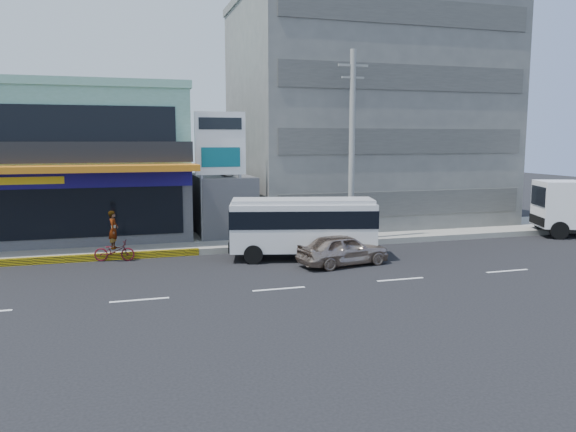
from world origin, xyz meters
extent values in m
plane|color=black|center=(0.00, 0.00, 0.00)|extent=(120.00, 120.00, 0.00)
cube|color=gray|center=(5.00, 9.50, 0.15)|extent=(70.00, 5.00, 0.30)
cube|color=#444348|center=(-8.00, 14.00, 2.00)|extent=(12.00, 10.00, 4.00)
cube|color=#91CDBB|center=(-8.00, 14.00, 6.00)|extent=(12.00, 10.00, 4.00)
cube|color=orange|center=(-8.00, 8.20, 4.15)|extent=(12.40, 1.80, 0.30)
cube|color=navy|center=(-8.00, 8.95, 3.60)|extent=(12.00, 0.12, 0.80)
cube|color=black|center=(-8.00, 8.98, 2.10)|extent=(11.00, 0.06, 2.60)
cube|color=gray|center=(10.00, 15.00, 7.00)|extent=(16.00, 12.00, 14.00)
cube|color=#444348|center=(0.00, 12.00, 1.75)|extent=(3.00, 6.00, 3.50)
cylinder|color=slate|center=(0.00, 11.00, 3.58)|extent=(1.50, 1.50, 0.15)
cylinder|color=gray|center=(-1.50, 9.20, 3.25)|extent=(0.16, 0.16, 6.50)
cylinder|color=gray|center=(0.50, 9.20, 3.25)|extent=(0.16, 0.16, 6.50)
cube|color=white|center=(-0.50, 9.20, 5.30)|extent=(2.60, 0.18, 3.20)
cylinder|color=#999993|center=(6.00, 7.40, 5.00)|extent=(0.30, 0.30, 10.00)
cube|color=#999993|center=(6.00, 7.40, 9.20)|extent=(1.60, 0.12, 0.12)
cube|color=#999993|center=(6.00, 7.40, 8.60)|extent=(1.20, 0.10, 0.10)
cube|color=silver|center=(2.52, 4.86, 1.51)|extent=(6.93, 3.63, 2.18)
cube|color=black|center=(2.52, 4.86, 1.94)|extent=(6.99, 3.69, 0.80)
cube|color=silver|center=(2.52, 4.86, 2.70)|extent=(6.70, 3.40, 0.19)
cylinder|color=black|center=(0.06, 4.40, 0.43)|extent=(0.89, 0.46, 0.85)
cylinder|color=black|center=(0.57, 6.42, 0.43)|extent=(0.89, 0.46, 0.85)
cylinder|color=black|center=(4.47, 3.30, 0.43)|extent=(0.89, 0.46, 0.85)
cylinder|color=black|center=(4.97, 5.31, 0.43)|extent=(0.89, 0.46, 0.85)
imported|color=tan|center=(3.80, 3.04, 0.70)|extent=(4.35, 2.36, 1.41)
cube|color=white|center=(18.53, 6.54, 1.86)|extent=(3.11, 3.11, 2.61)
cylinder|color=black|center=(17.74, 5.61, 0.50)|extent=(1.04, 0.64, 1.00)
cylinder|color=black|center=(18.57, 7.76, 0.50)|extent=(1.04, 0.64, 1.00)
imported|color=#4F0B14|center=(-5.85, 6.80, 0.47)|extent=(1.90, 1.00, 0.95)
imported|color=#66594C|center=(-5.85, 6.80, 1.45)|extent=(0.54, 0.71, 1.74)
camera|label=1|loc=(-5.48, -19.44, 5.49)|focal=35.00mm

